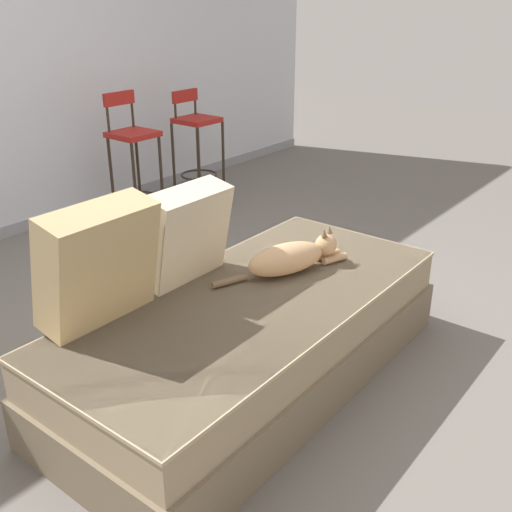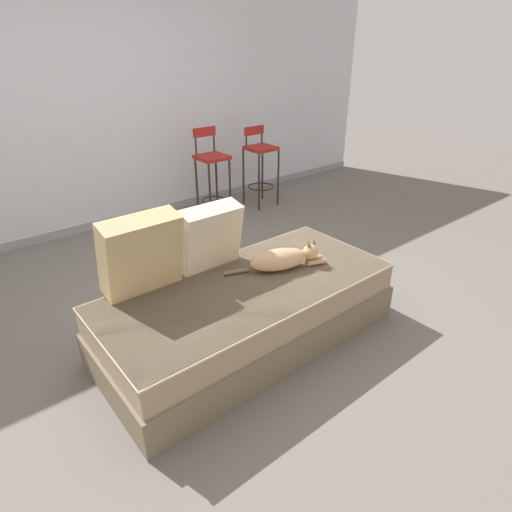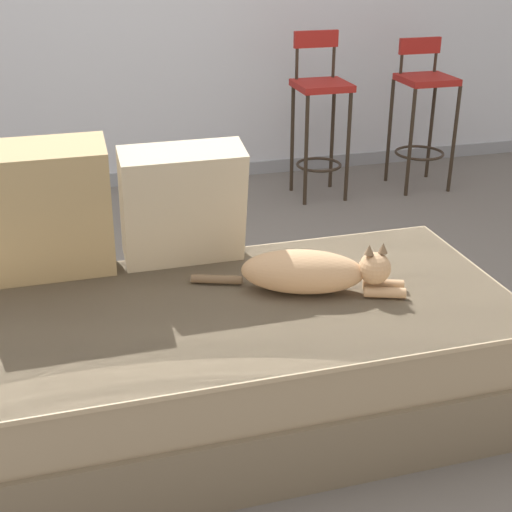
# 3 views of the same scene
# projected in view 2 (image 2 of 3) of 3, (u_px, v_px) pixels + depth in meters

# --- Properties ---
(ground_plane) EXTENTS (16.00, 16.00, 0.00)m
(ground_plane) POSITION_uv_depth(u_px,v_px,m) (216.00, 313.00, 3.28)
(ground_plane) COLOR #66605B
(ground_plane) RESTS_ON ground
(wall_back_panel) EXTENTS (8.00, 0.10, 2.60)m
(wall_back_panel) POSITION_uv_depth(u_px,v_px,m) (84.00, 104.00, 4.26)
(wall_back_panel) COLOR silver
(wall_back_panel) RESTS_ON ground
(wall_baseboard_trim) EXTENTS (8.00, 0.02, 0.09)m
(wall_baseboard_trim) POSITION_uv_depth(u_px,v_px,m) (106.00, 222.00, 4.79)
(wall_baseboard_trim) COLOR gray
(wall_baseboard_trim) RESTS_ON ground
(couch) EXTENTS (2.01, 0.93, 0.44)m
(couch) POSITION_uv_depth(u_px,v_px,m) (248.00, 312.00, 2.90)
(couch) COLOR #766750
(couch) RESTS_ON ground
(throw_pillow_corner) EXTENTS (0.49, 0.27, 0.51)m
(throw_pillow_corner) POSITION_uv_depth(u_px,v_px,m) (141.00, 254.00, 2.63)
(throw_pillow_corner) COLOR tan
(throw_pillow_corner) RESTS_ON couch
(throw_pillow_middle) EXTENTS (0.44, 0.24, 0.46)m
(throw_pillow_middle) POSITION_uv_depth(u_px,v_px,m) (209.00, 237.00, 2.92)
(throw_pillow_middle) COLOR beige
(throw_pillow_middle) RESTS_ON couch
(cat) EXTENTS (0.71, 0.34, 0.19)m
(cat) POSITION_uv_depth(u_px,v_px,m) (283.00, 259.00, 2.97)
(cat) COLOR tan
(cat) RESTS_ON couch
(bar_stool_near_window) EXTENTS (0.32, 0.32, 1.01)m
(bar_stool_near_window) POSITION_uv_depth(u_px,v_px,m) (212.00, 169.00, 4.81)
(bar_stool_near_window) COLOR #2D2319
(bar_stool_near_window) RESTS_ON ground
(bar_stool_by_doorway) EXTENTS (0.33, 0.33, 0.95)m
(bar_stool_by_doorway) POSITION_uv_depth(u_px,v_px,m) (260.00, 160.00, 5.21)
(bar_stool_by_doorway) COLOR #2D2319
(bar_stool_by_doorway) RESTS_ON ground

